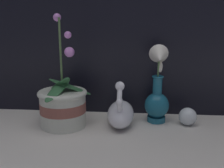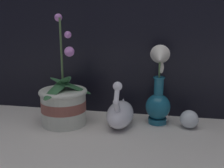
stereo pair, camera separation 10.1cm
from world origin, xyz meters
TOP-DOWN VIEW (x-y plane):
  - ground_plane at (0.00, 0.00)m, footprint 2.80×2.80m
  - orchid_potted_plant at (-0.22, 0.10)m, footprint 0.21×0.23m
  - swan_figurine at (-0.00, 0.12)m, footprint 0.10×0.21m
  - blue_vase at (0.14, 0.17)m, footprint 0.10×0.12m
  - glass_sphere at (0.26, 0.15)m, footprint 0.07×0.07m

SIDE VIEW (x-z plane):
  - ground_plane at x=0.00m, z-range 0.00..0.00m
  - glass_sphere at x=0.26m, z-range 0.00..0.07m
  - swan_figurine at x=0.00m, z-range -0.04..0.15m
  - orchid_potted_plant at x=-0.22m, z-range -0.13..0.30m
  - blue_vase at x=0.14m, z-range -0.04..0.28m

